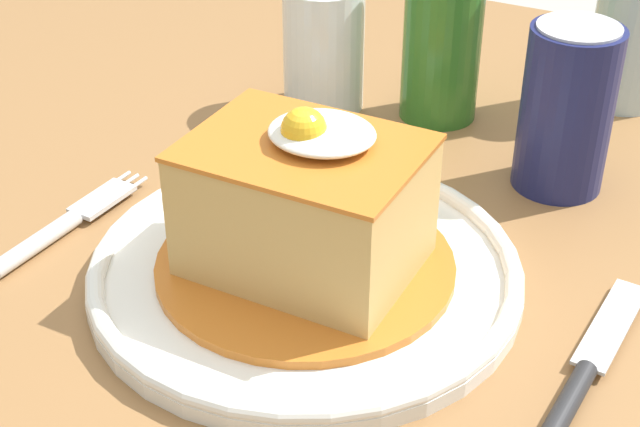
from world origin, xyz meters
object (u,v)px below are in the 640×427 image
(fork, at_px, (59,228))
(soda_can, at_px, (567,109))
(beer_bottle_green, at_px, (445,2))
(knife, at_px, (579,384))
(drinking_glass, at_px, (324,56))
(main_plate, at_px, (305,270))

(fork, distance_m, soda_can, 0.36)
(beer_bottle_green, bearing_deg, soda_can, -28.43)
(fork, bearing_deg, knife, 2.01)
(knife, distance_m, drinking_glass, 0.38)
(soda_can, relative_size, beer_bottle_green, 0.47)
(soda_can, bearing_deg, drinking_glass, 170.06)
(main_plate, distance_m, fork, 0.18)
(fork, bearing_deg, main_plate, 10.45)
(fork, xyz_separation_m, knife, (0.35, 0.01, 0.00))
(main_plate, bearing_deg, soda_can, 60.88)
(knife, bearing_deg, beer_bottle_green, 124.71)
(beer_bottle_green, bearing_deg, drinking_glass, -163.61)
(main_plate, distance_m, beer_bottle_green, 0.27)
(knife, height_order, beer_bottle_green, beer_bottle_green)
(fork, height_order, beer_bottle_green, beer_bottle_green)
(main_plate, distance_m, soda_can, 0.23)
(drinking_glass, bearing_deg, soda_can, -9.94)
(main_plate, relative_size, knife, 1.65)
(beer_bottle_green, distance_m, drinking_glass, 0.11)
(fork, bearing_deg, drinking_glass, 75.68)
(fork, relative_size, beer_bottle_green, 0.53)
(knife, xyz_separation_m, beer_bottle_green, (-0.19, 0.28, 0.09))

